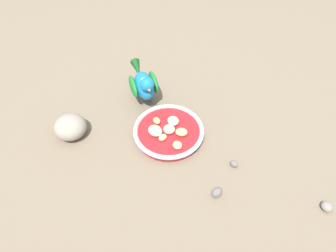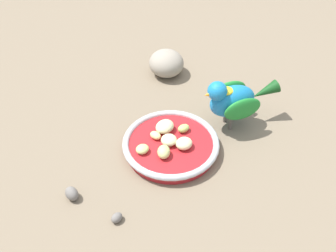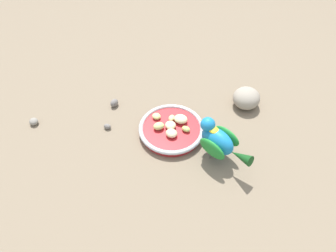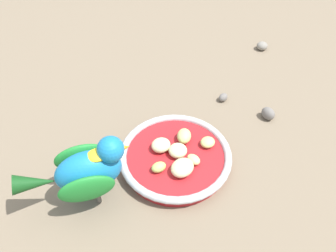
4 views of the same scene
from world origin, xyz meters
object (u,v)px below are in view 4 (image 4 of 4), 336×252
(feeding_bowl, at_px, (175,157))
(apple_piece_3, at_px, (194,160))
(pebble_2, at_px, (268,113))
(apple_piece_6, at_px, (159,167))
(parrot, at_px, (86,170))
(apple_piece_1, at_px, (184,136))
(apple_piece_0, at_px, (161,145))
(apple_piece_4, at_px, (178,151))
(pebble_0, at_px, (223,97))
(pebble_1, at_px, (262,46))
(apple_piece_2, at_px, (182,167))
(apple_piece_5, at_px, (208,142))

(feeding_bowl, bearing_deg, apple_piece_3, -175.96)
(apple_piece_3, bearing_deg, pebble_2, -108.42)
(pebble_2, bearing_deg, apple_piece_6, 66.20)
(apple_piece_6, bearing_deg, parrot, 51.65)
(apple_piece_1, xyz_separation_m, pebble_2, (-0.10, -0.15, -0.02))
(apple_piece_0, relative_size, parrot, 0.23)
(apple_piece_4, relative_size, pebble_2, 1.10)
(feeding_bowl, distance_m, pebble_0, 0.19)
(apple_piece_4, distance_m, parrot, 0.16)
(feeding_bowl, bearing_deg, pebble_1, -89.66)
(apple_piece_2, distance_m, pebble_2, 0.22)
(apple_piece_6, relative_size, pebble_0, 1.16)
(feeding_bowl, bearing_deg, parrot, 59.81)
(apple_piece_0, height_order, apple_piece_6, apple_piece_0)
(apple_piece_4, xyz_separation_m, pebble_0, (0.00, -0.19, -0.02))
(parrot, bearing_deg, apple_piece_1, 16.95)
(apple_piece_0, distance_m, pebble_2, 0.23)
(apple_piece_1, xyz_separation_m, parrot, (0.07, 0.16, 0.04))
(apple_piece_0, xyz_separation_m, apple_piece_1, (-0.02, -0.04, 0.00))
(apple_piece_1, height_order, apple_piece_4, apple_piece_1)
(apple_piece_1, bearing_deg, apple_piece_0, 59.37)
(parrot, height_order, pebble_0, parrot)
(apple_piece_0, xyz_separation_m, apple_piece_6, (-0.02, 0.04, -0.00))
(pebble_1, xyz_separation_m, pebble_2, (-0.10, 0.22, 0.00))
(pebble_0, bearing_deg, feeding_bowl, 90.15)
(feeding_bowl, xyz_separation_m, pebble_2, (-0.09, -0.19, -0.00))
(pebble_0, bearing_deg, parrot, 76.92)
(apple_piece_5, distance_m, pebble_0, 0.15)
(feeding_bowl, height_order, apple_piece_2, apple_piece_2)
(apple_piece_3, distance_m, parrot, 0.17)
(apple_piece_0, height_order, apple_piece_2, apple_piece_2)
(apple_piece_1, xyz_separation_m, apple_piece_4, (-0.01, 0.03, -0.00))
(apple_piece_1, xyz_separation_m, pebble_0, (-0.00, -0.15, -0.02))
(apple_piece_1, relative_size, pebble_1, 1.21)
(parrot, relative_size, pebble_2, 5.12)
(apple_piece_1, xyz_separation_m, apple_piece_5, (-0.04, -0.01, -0.00))
(apple_piece_4, height_order, apple_piece_5, apple_piece_4)
(apple_piece_1, xyz_separation_m, apple_piece_3, (-0.04, 0.03, -0.00))
(apple_piece_4, distance_m, pebble_0, 0.19)
(apple_piece_4, bearing_deg, apple_piece_3, 178.36)
(apple_piece_4, relative_size, apple_piece_6, 1.26)
(apple_piece_6, relative_size, parrot, 0.17)
(apple_piece_5, bearing_deg, pebble_1, -84.04)
(feeding_bowl, xyz_separation_m, apple_piece_4, (-0.00, -0.00, 0.01))
(apple_piece_1, height_order, apple_piece_2, apple_piece_2)
(apple_piece_3, bearing_deg, apple_piece_0, 4.29)
(apple_piece_3, distance_m, pebble_0, 0.19)
(apple_piece_1, relative_size, apple_piece_6, 1.28)
(feeding_bowl, height_order, apple_piece_4, apple_piece_4)
(apple_piece_4, height_order, parrot, parrot)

